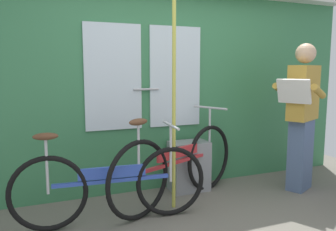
# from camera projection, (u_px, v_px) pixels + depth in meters

# --- Properties ---
(train_door_wall) EXTENTS (4.89, 0.28, 2.22)m
(train_door_wall) POSITION_uv_depth(u_px,v_px,m) (161.00, 86.00, 3.76)
(train_door_wall) COLOR #387A4C
(train_door_wall) RESTS_ON ground_plane
(bicycle_near_door) EXTENTS (1.71, 0.44, 0.86)m
(bicycle_near_door) POSITION_uv_depth(u_px,v_px,m) (111.00, 185.00, 2.94)
(bicycle_near_door) COLOR black
(bicycle_near_door) RESTS_ON ground_plane
(bicycle_leaning_behind) EXTENTS (1.64, 0.81, 0.94)m
(bicycle_leaning_behind) POSITION_uv_depth(u_px,v_px,m) (177.00, 165.00, 3.39)
(bicycle_leaning_behind) COLOR black
(bicycle_leaning_behind) RESTS_ON ground_plane
(passenger_reading_newspaper) EXTENTS (0.62, 0.56, 1.62)m
(passenger_reading_newspaper) POSITION_uv_depth(u_px,v_px,m) (302.00, 114.00, 3.73)
(passenger_reading_newspaper) COLOR slate
(passenger_reading_newspaper) RESTS_ON ground_plane
(trash_bin_by_wall) EXTENTS (0.42, 0.28, 0.55)m
(trash_bin_by_wall) POSITION_uv_depth(u_px,v_px,m) (189.00, 166.00, 3.78)
(trash_bin_by_wall) COLOR gray
(trash_bin_by_wall) RESTS_ON ground_plane
(handrail_pole) EXTENTS (0.04, 0.04, 2.18)m
(handrail_pole) POSITION_uv_depth(u_px,v_px,m) (174.00, 97.00, 3.19)
(handrail_pole) COLOR #C6C14C
(handrail_pole) RESTS_ON ground_plane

